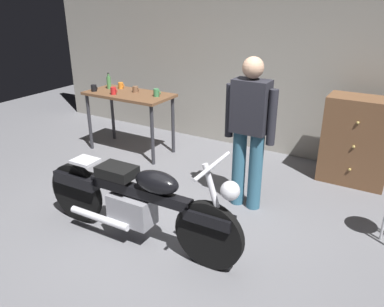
% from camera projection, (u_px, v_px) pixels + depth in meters
% --- Properties ---
extents(ground_plane, '(12.00, 12.00, 0.00)m').
position_uv_depth(ground_plane, '(161.00, 239.00, 3.79)').
color(ground_plane, slate).
extents(back_wall, '(8.00, 0.12, 3.10)m').
position_uv_depth(back_wall, '(271.00, 46.00, 5.42)').
color(back_wall, gray).
rests_on(back_wall, ground_plane).
extents(workbench, '(1.30, 0.64, 0.90)m').
position_uv_depth(workbench, '(129.00, 101.00, 5.63)').
color(workbench, brown).
rests_on(workbench, ground_plane).
extents(motorcycle, '(2.19, 0.60, 1.00)m').
position_uv_depth(motorcycle, '(137.00, 201.00, 3.58)').
color(motorcycle, black).
rests_on(motorcycle, ground_plane).
extents(person_standing, '(0.57, 0.23, 1.67)m').
position_uv_depth(person_standing, '(249.00, 128.00, 4.05)').
color(person_standing, '#34657F').
rests_on(person_standing, ground_plane).
extents(wooden_dresser, '(0.80, 0.47, 1.10)m').
position_uv_depth(wooden_dresser, '(357.00, 141.00, 4.75)').
color(wooden_dresser, brown).
rests_on(wooden_dresser, ground_plane).
extents(mug_black_matte, '(0.12, 0.08, 0.10)m').
position_uv_depth(mug_black_matte, '(94.00, 88.00, 5.67)').
color(mug_black_matte, black).
rests_on(mug_black_matte, workbench).
extents(mug_red_diner, '(0.12, 0.08, 0.11)m').
position_uv_depth(mug_red_diner, '(113.00, 91.00, 5.49)').
color(mug_red_diner, red).
rests_on(mug_red_diner, workbench).
extents(mug_brown_stoneware, '(0.11, 0.08, 0.09)m').
position_uv_depth(mug_brown_stoneware, '(136.00, 89.00, 5.62)').
color(mug_brown_stoneware, brown).
rests_on(mug_brown_stoneware, workbench).
extents(mug_green_speckled, '(0.12, 0.08, 0.11)m').
position_uv_depth(mug_green_speckled, '(156.00, 93.00, 5.38)').
color(mug_green_speckled, '#3D7F4C').
rests_on(mug_green_speckled, workbench).
extents(mug_orange_travel, '(0.11, 0.08, 0.09)m').
position_uv_depth(mug_orange_travel, '(121.00, 85.00, 5.83)').
color(mug_orange_travel, orange).
rests_on(mug_orange_travel, workbench).
extents(bottle, '(0.06, 0.06, 0.24)m').
position_uv_depth(bottle, '(109.00, 82.00, 5.81)').
color(bottle, '#4C8C4C').
rests_on(bottle, workbench).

